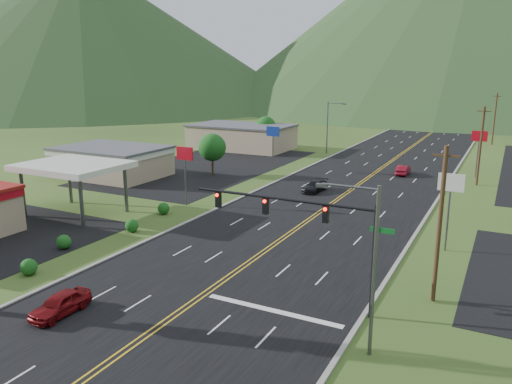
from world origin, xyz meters
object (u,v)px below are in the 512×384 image
at_px(traffic_signal, 310,223).
at_px(streetlight_west, 329,124).
at_px(gas_canopy, 73,167).
at_px(car_dark_mid, 315,187).
at_px(streetlight_east, 368,260).
at_px(car_red_near, 60,304).
at_px(car_red_far, 403,170).

xyz_separation_m(traffic_signal, streetlight_west, (-18.16, 56.00, -0.15)).
distance_m(gas_canopy, car_dark_mid, 27.56).
relative_size(gas_canopy, car_dark_mid, 2.22).
bearing_deg(streetlight_west, car_dark_mid, -73.94).
relative_size(traffic_signal, gas_canopy, 1.31).
xyz_separation_m(streetlight_west, gas_canopy, (-10.32, -48.00, -0.31)).
bearing_deg(streetlight_east, gas_canopy, 160.12).
bearing_deg(gas_canopy, car_red_near, -45.77).
height_order(traffic_signal, streetlight_east, streetlight_east).
bearing_deg(streetlight_west, car_red_far, -39.66).
distance_m(streetlight_west, car_red_far, 20.64).
height_order(streetlight_east, gas_canopy, streetlight_east).
distance_m(streetlight_east, car_red_near, 18.41).
distance_m(streetlight_east, car_red_far, 47.93).
height_order(traffic_signal, streetlight_west, streetlight_west).
height_order(streetlight_west, car_red_near, streetlight_west).
bearing_deg(car_red_far, streetlight_east, 98.43).
height_order(streetlight_west, car_red_far, streetlight_west).
height_order(streetlight_west, gas_canopy, streetlight_west).
relative_size(car_dark_mid, car_red_far, 1.10).
bearing_deg(traffic_signal, car_dark_mid, 109.82).
bearing_deg(gas_canopy, streetlight_east, -19.88).
bearing_deg(streetlight_east, car_red_far, 98.86).
xyz_separation_m(gas_canopy, car_red_far, (25.83, 35.14, -4.19)).
distance_m(traffic_signal, streetlight_east, 6.17).
xyz_separation_m(car_red_near, car_red_far, (9.99, 51.42, 0.00)).
distance_m(streetlight_west, car_red_near, 64.67).
bearing_deg(gas_canopy, car_red_far, 53.69).
bearing_deg(car_red_near, car_red_far, 78.98).
bearing_deg(car_red_near, car_dark_mid, 86.04).
relative_size(streetlight_east, car_dark_mid, 2.00).
xyz_separation_m(streetlight_east, car_red_near, (-17.34, -4.28, -4.50)).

